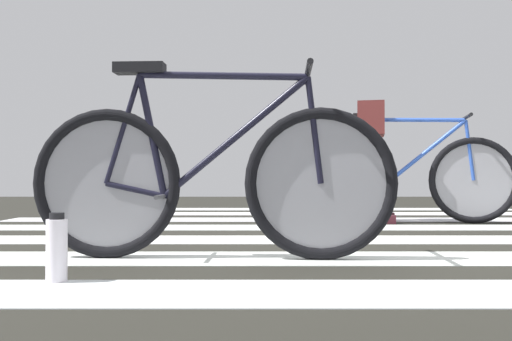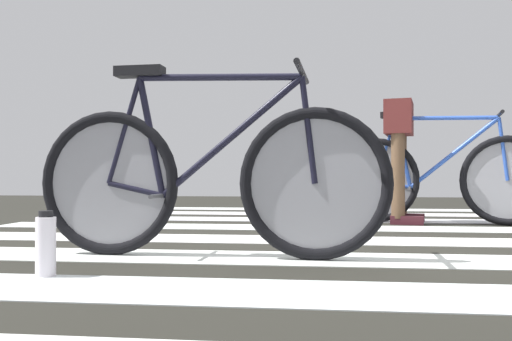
# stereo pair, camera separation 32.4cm
# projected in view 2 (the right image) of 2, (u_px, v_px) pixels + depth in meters

# --- Properties ---
(ground) EXTENTS (18.00, 14.00, 0.02)m
(ground) POSITION_uv_depth(u_px,v_px,m) (345.00, 243.00, 3.28)
(ground) COLOR black
(crosswalk_markings) EXTENTS (5.44, 6.54, 0.00)m
(crosswalk_markings) POSITION_uv_depth(u_px,v_px,m) (348.00, 240.00, 3.29)
(crosswalk_markings) COLOR silver
(crosswalk_markings) RESTS_ON ground
(bicycle_1_of_2) EXTENTS (1.74, 0.52, 0.93)m
(bicycle_1_of_2) POSITION_uv_depth(u_px,v_px,m) (208.00, 178.00, 2.61)
(bicycle_1_of_2) COLOR black
(bicycle_1_of_2) RESTS_ON ground
(bicycle_2_of_2) EXTENTS (1.71, 0.57, 0.93)m
(bicycle_2_of_2) POSITION_uv_depth(u_px,v_px,m) (439.00, 177.00, 4.45)
(bicycle_2_of_2) COLOR black
(bicycle_2_of_2) RESTS_ON ground
(cyclist_2_of_2) EXTENTS (0.38, 0.45, 1.02)m
(cyclist_2_of_2) POSITION_uv_depth(u_px,v_px,m) (400.00, 144.00, 4.55)
(cyclist_2_of_2) COLOR brown
(cyclist_2_of_2) RESTS_ON ground
(water_bottle) EXTENTS (0.08, 0.08, 0.26)m
(water_bottle) POSITION_uv_depth(u_px,v_px,m) (46.00, 245.00, 2.12)
(water_bottle) COLOR white
(water_bottle) RESTS_ON ground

